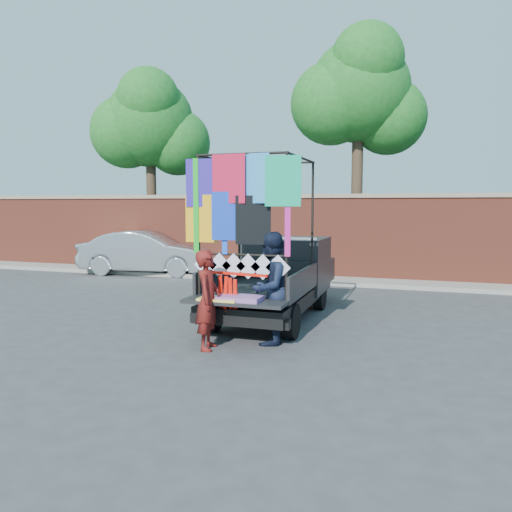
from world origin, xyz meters
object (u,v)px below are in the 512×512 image
(pickup_truck, at_px, (281,276))
(man, at_px, (270,288))
(woman, at_px, (208,300))
(sedan, at_px, (147,253))

(pickup_truck, distance_m, man, 2.39)
(pickup_truck, xyz_separation_m, woman, (-0.37, -2.97, 0.01))
(woman, height_order, man, man)
(sedan, bearing_deg, woman, -152.10)
(pickup_truck, bearing_deg, woman, -97.18)
(man, bearing_deg, woman, -40.77)
(man, bearing_deg, pickup_truck, -155.99)
(sedan, height_order, woman, woman)
(sedan, bearing_deg, pickup_truck, -135.22)
(sedan, relative_size, man, 2.33)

